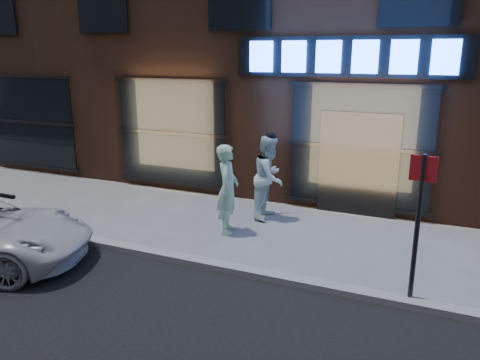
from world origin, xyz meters
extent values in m
plane|color=slate|center=(0.00, 0.00, 0.00)|extent=(90.00, 90.00, 0.00)
cube|color=gray|center=(0.00, 0.00, 0.06)|extent=(60.00, 0.25, 0.12)
cube|color=#54301E|center=(0.00, 8.00, 5.00)|extent=(30.00, 8.00, 10.00)
cube|color=black|center=(-0.40, 3.95, 3.60)|extent=(5.20, 0.06, 0.90)
cube|color=black|center=(0.00, 3.92, 1.20)|extent=(1.80, 0.10, 2.40)
cube|color=#FFBF72|center=(-10.00, 3.98, 1.60)|extent=(3.00, 0.04, 2.60)
cube|color=black|center=(-10.00, 3.94, 1.60)|extent=(3.20, 0.06, 2.80)
cube|color=#FFBF72|center=(-5.00, 3.98, 1.60)|extent=(3.00, 0.04, 2.60)
cube|color=black|center=(-5.00, 3.94, 1.60)|extent=(3.20, 0.06, 2.80)
cube|color=#FFBF72|center=(0.00, 3.98, 1.60)|extent=(3.00, 0.04, 2.60)
cube|color=black|center=(0.00, 3.94, 1.60)|extent=(3.20, 0.06, 2.80)
cube|color=black|center=(-7.00, 3.94, 5.00)|extent=(1.60, 0.06, 1.60)
cube|color=#2659FF|center=(-2.40, 3.88, 3.60)|extent=(0.55, 0.12, 0.70)
cube|color=#2659FF|center=(-1.60, 3.88, 3.60)|extent=(0.55, 0.12, 0.70)
cube|color=#2659FF|center=(-0.80, 3.88, 3.60)|extent=(0.55, 0.12, 0.70)
cube|color=#2659FF|center=(0.00, 3.88, 3.60)|extent=(0.55, 0.12, 0.70)
cube|color=#2659FF|center=(0.80, 3.88, 3.60)|extent=(0.55, 0.12, 0.70)
cube|color=#2659FF|center=(1.60, 3.88, 3.60)|extent=(0.55, 0.12, 0.70)
imported|color=#C2FFD7|center=(-2.28, 1.69, 0.94)|extent=(0.63, 0.79, 1.89)
imported|color=white|center=(-1.80, 2.92, 0.96)|extent=(0.74, 0.95, 1.92)
cylinder|color=#262628|center=(1.50, 0.10, 1.16)|extent=(0.07, 0.07, 2.32)
cube|color=red|center=(1.50, 0.10, 2.12)|extent=(0.37, 0.07, 0.37)
camera|label=1|loc=(1.67, -6.76, 3.69)|focal=35.00mm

